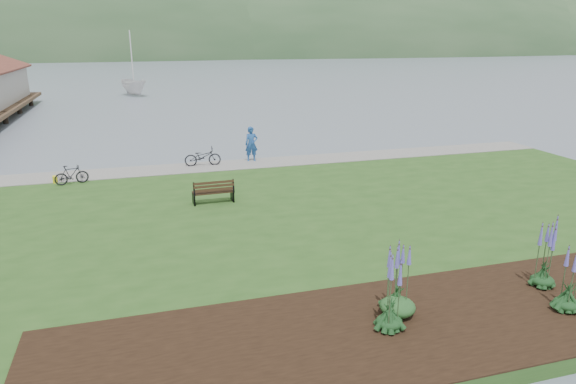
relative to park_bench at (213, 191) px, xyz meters
name	(u,v)px	position (x,y,z in m)	size (l,w,h in m)	color
ground	(297,210)	(3.32, -0.73, -0.91)	(600.00, 600.00, 0.00)	slate
lawn	(312,222)	(3.32, -2.73, -0.71)	(34.00, 20.00, 0.40)	#274E1B
shoreline_path	(258,163)	(3.32, 6.17, -0.49)	(34.00, 2.20, 0.03)	gray
garden_bed	(524,304)	(6.32, -10.53, -0.49)	(24.00, 4.40, 0.04)	black
far_hillside	(207,56)	(23.32, 169.27, -0.91)	(580.00, 80.00, 38.00)	#2D4F2C
park_bench	(213,191)	(0.00, 0.00, 0.00)	(1.67, 0.72, 1.02)	black
person	(251,141)	(3.11, 6.77, 0.60)	(0.81, 0.56, 2.23)	#215098
bicycle_a	(203,157)	(0.41, 6.47, -0.01)	(1.89, 0.66, 0.99)	black
bicycle_b	(71,175)	(-5.84, 4.69, -0.06)	(1.49, 0.43, 0.90)	black
sailboat	(135,96)	(-2.69, 45.74, -0.91)	(9.21, 9.38, 24.28)	silver
pannier	(55,179)	(-6.63, 5.19, -0.35)	(0.19, 0.30, 0.32)	yellow
echium_0	(570,284)	(7.10, -11.06, 0.23)	(0.62, 0.62, 1.87)	#143719
echium_1	(547,253)	(7.47, -9.84, 0.48)	(0.62, 0.62, 2.22)	#143719
echium_4	(398,276)	(3.01, -9.90, 0.47)	(0.62, 0.62, 2.18)	#143719
echium_5	(391,296)	(2.49, -10.58, 0.35)	(0.62, 0.62, 2.17)	#143719
shrub_0	(398,307)	(2.95, -10.10, -0.25)	(0.86, 0.86, 0.43)	#1E4C21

